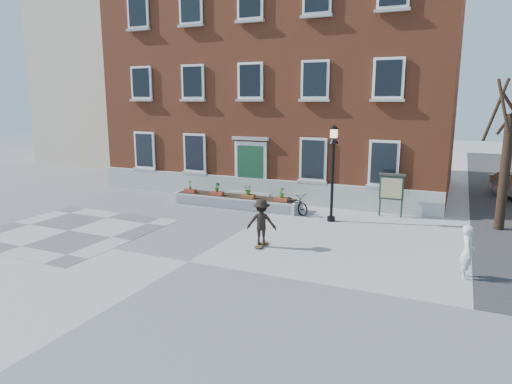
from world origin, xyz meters
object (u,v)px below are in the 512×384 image
at_px(bystander, 467,252).
at_px(skateboarder, 262,222).
at_px(bicycle, 294,203).
at_px(lamp_post, 333,160).
at_px(notice_board, 392,188).

relative_size(bystander, skateboarder, 0.93).
bearing_deg(bystander, bicycle, 51.74).
distance_m(lamp_post, skateboarder, 4.71).
height_order(lamp_post, notice_board, lamp_post).
relative_size(bicycle, lamp_post, 0.45).
height_order(lamp_post, skateboarder, lamp_post).
relative_size(bystander, notice_board, 0.81).
xyz_separation_m(bystander, notice_board, (-2.93, 6.18, 0.50)).
xyz_separation_m(bicycle, notice_board, (3.95, 1.18, 0.79)).
height_order(notice_board, skateboarder, notice_board).
relative_size(notice_board, skateboarder, 1.14).
bearing_deg(bicycle, bystander, -97.75).
xyz_separation_m(lamp_post, skateboarder, (-1.30, -4.20, -1.69)).
relative_size(bystander, lamp_post, 0.39).
distance_m(notice_board, skateboarder, 6.87).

